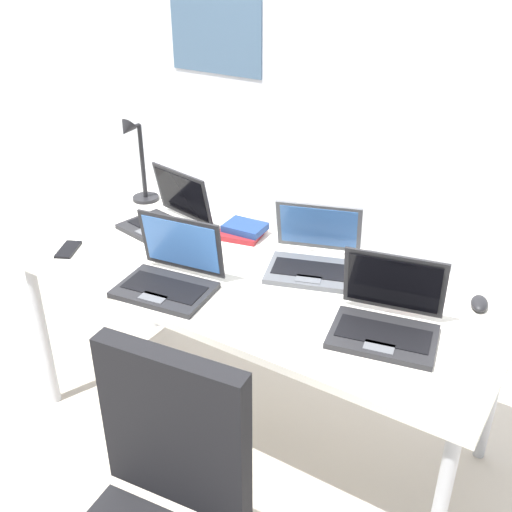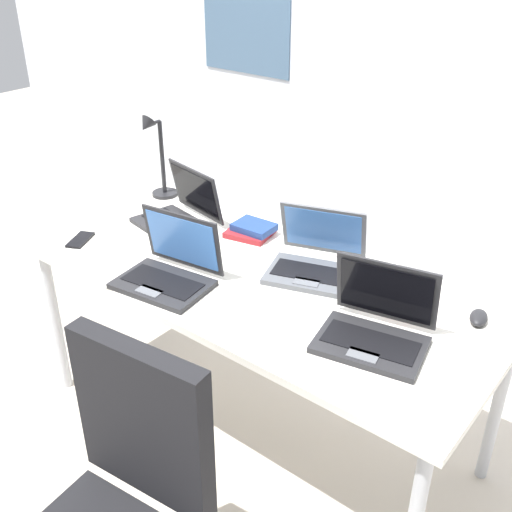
{
  "view_description": "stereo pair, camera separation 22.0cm",
  "coord_description": "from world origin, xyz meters",
  "px_view_note": "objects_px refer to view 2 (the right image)",
  "views": [
    {
      "loc": [
        1.03,
        -1.63,
        1.88
      ],
      "look_at": [
        0.0,
        0.0,
        0.82
      ],
      "focal_mm": 43.02,
      "sensor_mm": 36.0,
      "label": 1
    },
    {
      "loc": [
        1.21,
        -1.5,
        1.88
      ],
      "look_at": [
        0.0,
        0.0,
        0.82
      ],
      "focal_mm": 43.02,
      "sensor_mm": 36.0,
      "label": 2
    }
  ],
  "objects_px": {
    "laptop_front_left": "(315,261)",
    "coffee_mug": "(405,289)",
    "desk_lamp": "(156,157)",
    "laptop_back_left": "(169,270)",
    "laptop_near_mouse": "(375,328)",
    "cell_phone": "(80,240)",
    "computer_mouse": "(479,318)",
    "laptop_by_keyboard": "(179,214)",
    "book_stack": "(252,230)"
  },
  "relations": [
    {
      "from": "laptop_front_left",
      "to": "coffee_mug",
      "type": "height_order",
      "value": "laptop_front_left"
    },
    {
      "from": "desk_lamp",
      "to": "laptop_front_left",
      "type": "relative_size",
      "value": 1.01
    },
    {
      "from": "laptop_back_left",
      "to": "laptop_near_mouse",
      "type": "bearing_deg",
      "value": 11.46
    },
    {
      "from": "laptop_near_mouse",
      "to": "cell_phone",
      "type": "relative_size",
      "value": 2.73
    },
    {
      "from": "coffee_mug",
      "to": "computer_mouse",
      "type": "bearing_deg",
      "value": 7.69
    },
    {
      "from": "laptop_by_keyboard",
      "to": "cell_phone",
      "type": "bearing_deg",
      "value": -119.72
    },
    {
      "from": "book_stack",
      "to": "laptop_back_left",
      "type": "bearing_deg",
      "value": -89.26
    },
    {
      "from": "laptop_by_keyboard",
      "to": "laptop_back_left",
      "type": "distance_m",
      "value": 0.47
    },
    {
      "from": "laptop_by_keyboard",
      "to": "laptop_front_left",
      "type": "bearing_deg",
      "value": 2.45
    },
    {
      "from": "laptop_back_left",
      "to": "coffee_mug",
      "type": "height_order",
      "value": "laptop_back_left"
    },
    {
      "from": "laptop_front_left",
      "to": "book_stack",
      "type": "xyz_separation_m",
      "value": [
        -0.37,
        0.09,
        -0.02
      ]
    },
    {
      "from": "coffee_mug",
      "to": "desk_lamp",
      "type": "bearing_deg",
      "value": 175.99
    },
    {
      "from": "laptop_front_left",
      "to": "computer_mouse",
      "type": "xyz_separation_m",
      "value": [
        0.59,
        0.06,
        -0.03
      ]
    },
    {
      "from": "desk_lamp",
      "to": "cell_phone",
      "type": "bearing_deg",
      "value": -81.58
    },
    {
      "from": "computer_mouse",
      "to": "cell_phone",
      "type": "height_order",
      "value": "computer_mouse"
    },
    {
      "from": "desk_lamp",
      "to": "coffee_mug",
      "type": "distance_m",
      "value": 1.31
    },
    {
      "from": "laptop_back_left",
      "to": "book_stack",
      "type": "xyz_separation_m",
      "value": [
        -0.01,
        0.47,
        -0.02
      ]
    },
    {
      "from": "book_stack",
      "to": "coffee_mug",
      "type": "distance_m",
      "value": 0.72
    },
    {
      "from": "computer_mouse",
      "to": "laptop_near_mouse",
      "type": "bearing_deg",
      "value": -139.56
    },
    {
      "from": "laptop_near_mouse",
      "to": "laptop_back_left",
      "type": "distance_m",
      "value": 0.76
    },
    {
      "from": "desk_lamp",
      "to": "coffee_mug",
      "type": "bearing_deg",
      "value": -4.01
    },
    {
      "from": "laptop_back_left",
      "to": "book_stack",
      "type": "height_order",
      "value": "laptop_back_left"
    },
    {
      "from": "desk_lamp",
      "to": "laptop_near_mouse",
      "type": "bearing_deg",
      "value": -14.98
    },
    {
      "from": "laptop_front_left",
      "to": "laptop_back_left",
      "type": "height_order",
      "value": "laptop_back_left"
    },
    {
      "from": "laptop_near_mouse",
      "to": "coffee_mug",
      "type": "distance_m",
      "value": 0.27
    },
    {
      "from": "laptop_by_keyboard",
      "to": "laptop_near_mouse",
      "type": "height_order",
      "value": "laptop_near_mouse"
    },
    {
      "from": "laptop_by_keyboard",
      "to": "laptop_near_mouse",
      "type": "relative_size",
      "value": 0.98
    },
    {
      "from": "laptop_back_left",
      "to": "book_stack",
      "type": "relative_size",
      "value": 1.77
    },
    {
      "from": "laptop_by_keyboard",
      "to": "coffee_mug",
      "type": "height_order",
      "value": "laptop_by_keyboard"
    },
    {
      "from": "computer_mouse",
      "to": "coffee_mug",
      "type": "xyz_separation_m",
      "value": [
        -0.24,
        -0.03,
        0.03
      ]
    },
    {
      "from": "cell_phone",
      "to": "laptop_near_mouse",
      "type": "bearing_deg",
      "value": -19.21
    },
    {
      "from": "laptop_near_mouse",
      "to": "book_stack",
      "type": "distance_m",
      "value": 0.82
    },
    {
      "from": "desk_lamp",
      "to": "laptop_by_keyboard",
      "type": "distance_m",
      "value": 0.35
    },
    {
      "from": "computer_mouse",
      "to": "coffee_mug",
      "type": "relative_size",
      "value": 0.85
    },
    {
      "from": "computer_mouse",
      "to": "coffee_mug",
      "type": "height_order",
      "value": "coffee_mug"
    },
    {
      "from": "laptop_by_keyboard",
      "to": "coffee_mug",
      "type": "distance_m",
      "value": 1.02
    },
    {
      "from": "book_stack",
      "to": "coffee_mug",
      "type": "height_order",
      "value": "coffee_mug"
    },
    {
      "from": "desk_lamp",
      "to": "laptop_back_left",
      "type": "xyz_separation_m",
      "value": [
        0.59,
        -0.51,
        -0.15
      ]
    },
    {
      "from": "book_stack",
      "to": "desk_lamp",
      "type": "bearing_deg",
      "value": 176.81
    },
    {
      "from": "laptop_near_mouse",
      "to": "desk_lamp",
      "type": "bearing_deg",
      "value": 165.02
    },
    {
      "from": "laptop_near_mouse",
      "to": "computer_mouse",
      "type": "height_order",
      "value": "laptop_near_mouse"
    },
    {
      "from": "computer_mouse",
      "to": "cell_phone",
      "type": "xyz_separation_m",
      "value": [
        -1.47,
        -0.45,
        -0.01
      ]
    },
    {
      "from": "desk_lamp",
      "to": "coffee_mug",
      "type": "xyz_separation_m",
      "value": [
        1.3,
        -0.09,
        -0.15
      ]
    },
    {
      "from": "laptop_back_left",
      "to": "cell_phone",
      "type": "xyz_separation_m",
      "value": [
        -0.51,
        -0.0,
        -0.04
      ]
    },
    {
      "from": "laptop_back_left",
      "to": "computer_mouse",
      "type": "xyz_separation_m",
      "value": [
        0.96,
        0.45,
        -0.03
      ]
    },
    {
      "from": "laptop_front_left",
      "to": "laptop_by_keyboard",
      "type": "bearing_deg",
      "value": -177.55
    },
    {
      "from": "laptop_front_left",
      "to": "laptop_near_mouse",
      "type": "distance_m",
      "value": 0.45
    },
    {
      "from": "book_stack",
      "to": "cell_phone",
      "type": "bearing_deg",
      "value": -136.77
    },
    {
      "from": "computer_mouse",
      "to": "book_stack",
      "type": "relative_size",
      "value": 0.48
    },
    {
      "from": "laptop_near_mouse",
      "to": "computer_mouse",
      "type": "distance_m",
      "value": 0.37
    }
  ]
}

